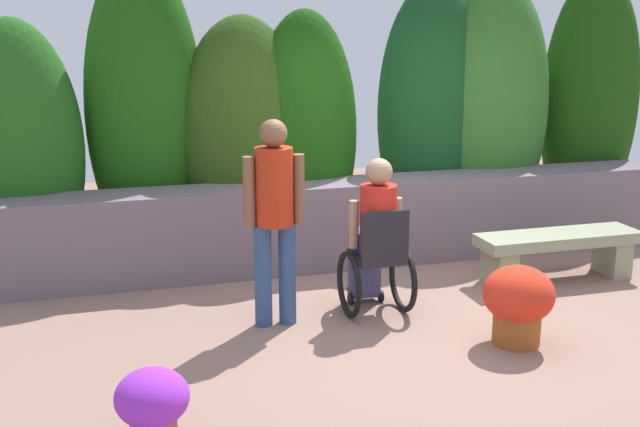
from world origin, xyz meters
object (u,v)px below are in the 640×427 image
(person_in_wheelchair, at_px, (375,241))
(flower_pot_terracotta_by_wall, at_px, (518,301))
(person_standing_companion, at_px, (274,209))
(stone_bench, at_px, (558,248))
(flower_pot_purple_near, at_px, (152,403))

(person_in_wheelchair, xyz_separation_m, flower_pot_terracotta_by_wall, (0.82, -0.92, -0.28))
(person_in_wheelchair, relative_size, flower_pot_terracotta_by_wall, 2.17)
(person_in_wheelchair, distance_m, flower_pot_terracotta_by_wall, 1.26)
(person_in_wheelchair, height_order, flower_pot_terracotta_by_wall, person_in_wheelchair)
(person_standing_companion, bearing_deg, stone_bench, -2.86)
(flower_pot_terracotta_by_wall, bearing_deg, person_standing_companion, 152.02)
(person_in_wheelchair, xyz_separation_m, flower_pot_purple_near, (-1.96, -1.63, -0.37))
(person_in_wheelchair, bearing_deg, flower_pot_terracotta_by_wall, -55.77)
(person_in_wheelchair, xyz_separation_m, person_standing_companion, (-0.86, -0.03, 0.34))
(stone_bench, bearing_deg, flower_pot_terracotta_by_wall, -137.63)
(person_standing_companion, height_order, flower_pot_terracotta_by_wall, person_standing_companion)
(stone_bench, height_order, flower_pot_purple_near, same)
(stone_bench, relative_size, flower_pot_terracotta_by_wall, 2.58)
(person_standing_companion, distance_m, flower_pot_terracotta_by_wall, 2.00)
(person_in_wheelchair, relative_size, person_standing_companion, 0.80)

